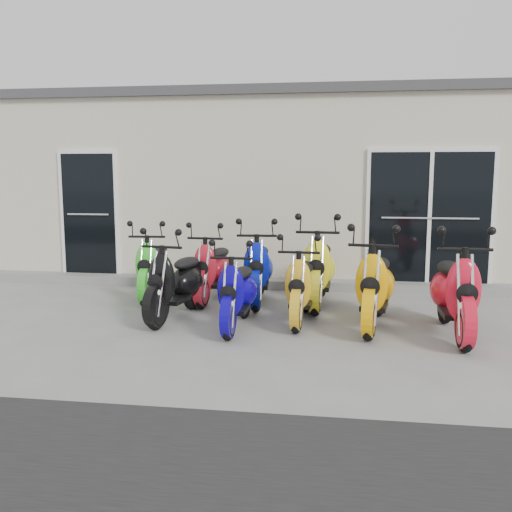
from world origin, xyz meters
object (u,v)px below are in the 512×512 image
object	(u,v)px
scooter_front_black	(176,272)
scooter_back_green	(153,259)
scooter_back_yellow	(319,259)
scooter_front_blue	(237,282)
scooter_front_orange_b	(376,275)
scooter_back_red	(213,260)
scooter_back_blue	(258,260)
scooter_front_red	(455,280)
scooter_front_orange_a	(302,277)

from	to	relation	value
scooter_front_black	scooter_back_green	xyz separation A→B (m)	(-0.68, 1.13, -0.00)
scooter_back_yellow	scooter_front_black	bearing A→B (deg)	-148.85
scooter_front_blue	scooter_front_orange_b	world-z (taller)	scooter_front_orange_b
scooter_front_orange_b	scooter_back_red	xyz separation A→B (m)	(-2.34, 1.19, -0.06)
scooter_front_black	scooter_back_red	bearing A→B (deg)	86.35
scooter_front_black	scooter_back_red	world-z (taller)	scooter_front_black
scooter_back_green	scooter_front_black	bearing A→B (deg)	-64.70
scooter_front_black	scooter_front_blue	size ratio (longest dim) A/B	1.08
scooter_front_blue	scooter_back_blue	world-z (taller)	scooter_back_blue
scooter_front_black	scooter_front_blue	distance (m)	0.95
scooter_back_red	scooter_front_red	bearing A→B (deg)	-20.11
scooter_front_orange_b	scooter_front_blue	bearing A→B (deg)	-161.06
scooter_front_blue	scooter_front_orange_b	size ratio (longest dim) A/B	0.86
scooter_front_black	scooter_back_blue	world-z (taller)	scooter_back_blue
scooter_front_blue	scooter_front_red	distance (m)	2.60
scooter_front_blue	scooter_back_green	bearing A→B (deg)	137.85
scooter_front_orange_b	scooter_back_yellow	distance (m)	1.31
scooter_back_green	scooter_back_blue	world-z (taller)	scooter_back_blue
scooter_back_red	scooter_front_black	bearing A→B (deg)	-98.15
scooter_front_orange_a	scooter_back_yellow	xyz separation A→B (m)	(0.19, 0.96, 0.10)
scooter_front_blue	scooter_back_red	distance (m)	1.62
scooter_front_black	scooter_front_red	xyz separation A→B (m)	(3.49, -0.31, 0.05)
scooter_front_red	scooter_back_green	bearing A→B (deg)	160.83
scooter_back_yellow	scooter_front_orange_b	bearing A→B (deg)	-53.90
scooter_front_blue	scooter_front_orange_b	distance (m)	1.72
scooter_front_black	scooter_back_green	world-z (taller)	scooter_front_black
scooter_front_black	scooter_front_orange_a	bearing A→B (deg)	11.34
scooter_front_orange_a	scooter_front_orange_b	xyz separation A→B (m)	(0.92, -0.12, 0.07)
scooter_front_blue	scooter_front_red	xyz separation A→B (m)	(2.60, 0.03, 0.10)
scooter_front_orange_a	scooter_back_green	size ratio (longest dim) A/B	0.96
scooter_front_orange_b	scooter_back_yellow	bearing A→B (deg)	133.18
scooter_front_orange_a	scooter_back_red	distance (m)	1.77
scooter_front_orange_b	scooter_front_red	distance (m)	0.94
scooter_front_black	scooter_front_red	distance (m)	3.50
scooter_back_yellow	scooter_front_red	bearing A→B (deg)	-37.56
scooter_back_green	scooter_front_red	bearing A→B (deg)	-24.88
scooter_front_orange_b	scooter_front_red	size ratio (longest dim) A/B	0.99
scooter_front_blue	scooter_back_blue	distance (m)	1.44
scooter_front_orange_b	scooter_back_red	distance (m)	2.62
scooter_back_blue	scooter_back_red	bearing A→B (deg)	170.95
scooter_front_blue	scooter_back_yellow	bearing A→B (deg)	56.32
scooter_back_green	scooter_back_red	distance (m)	0.93
scooter_front_black	scooter_back_blue	distance (m)	1.45
scooter_front_blue	scooter_back_blue	xyz separation A→B (m)	(0.06, 1.44, 0.07)
scooter_front_blue	scooter_front_orange_a	world-z (taller)	scooter_front_orange_a
scooter_front_orange_a	scooter_back_red	world-z (taller)	scooter_back_red
scooter_front_red	scooter_back_yellow	bearing A→B (deg)	140.55
scooter_front_black	scooter_back_blue	xyz separation A→B (m)	(0.95, 1.09, 0.02)
scooter_front_red	scooter_back_yellow	world-z (taller)	scooter_back_yellow
scooter_front_orange_a	scooter_back_red	bearing A→B (deg)	145.62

